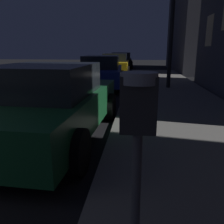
% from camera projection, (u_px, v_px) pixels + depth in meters
% --- Properties ---
extents(parking_meter, '(0.19, 0.19, 1.43)m').
position_uv_depth(parking_meter, '(137.00, 137.00, 1.27)').
color(parking_meter, '#59595B').
rests_on(parking_meter, sidewalk).
extents(car_green, '(2.21, 4.37, 1.43)m').
position_uv_depth(car_green, '(50.00, 103.00, 4.49)').
color(car_green, '#19592D').
rests_on(car_green, ground).
extents(car_blue, '(2.14, 4.49, 1.43)m').
position_uv_depth(car_blue, '(102.00, 72.00, 10.66)').
color(car_blue, navy).
rests_on(car_blue, ground).
extents(car_yellow_cab, '(2.11, 4.51, 1.43)m').
position_uv_depth(car_yellow_cab, '(115.00, 64.00, 16.60)').
color(car_yellow_cab, gold).
rests_on(car_yellow_cab, ground).
extents(car_black, '(2.25, 4.27, 1.43)m').
position_uv_depth(car_black, '(121.00, 60.00, 22.02)').
color(car_black, black).
rests_on(car_black, ground).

